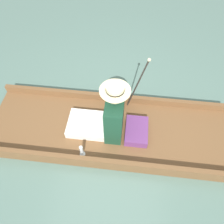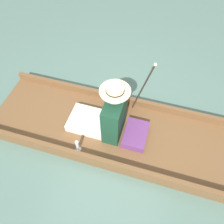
# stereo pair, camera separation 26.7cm
# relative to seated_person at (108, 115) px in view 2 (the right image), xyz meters

# --- Properties ---
(ground_plane) EXTENTS (16.00, 16.00, 0.00)m
(ground_plane) POSITION_rel_seated_person_xyz_m (0.00, -0.02, -0.42)
(ground_plane) COLOR slate
(punt_boat) EXTENTS (1.09, 3.34, 0.22)m
(punt_boat) POSITION_rel_seated_person_xyz_m (0.00, -0.02, -0.36)
(punt_boat) COLOR brown
(punt_boat) RESTS_ON ground_plane
(seat_cushion) EXTENTS (0.43, 0.30, 0.12)m
(seat_cushion) POSITION_rel_seated_person_xyz_m (-0.02, -0.39, -0.26)
(seat_cushion) COLOR #6B3875
(seat_cushion) RESTS_ON punt_boat
(seated_person) EXTENTS (0.47, 0.81, 0.88)m
(seated_person) POSITION_rel_seated_person_xyz_m (0.00, 0.00, 0.00)
(seated_person) COLOR white
(seated_person) RESTS_ON punt_boat
(teddy_bear) EXTENTS (0.31, 0.18, 0.44)m
(teddy_bear) POSITION_rel_seated_person_xyz_m (0.43, -0.09, -0.11)
(teddy_bear) COLOR #846042
(teddy_bear) RESTS_ON punt_boat
(wine_glass) EXTENTS (0.07, 0.07, 0.20)m
(wine_glass) POSITION_rel_seated_person_xyz_m (-0.41, 0.28, -0.20)
(wine_glass) COLOR silver
(wine_glass) RESTS_ON punt_boat
(walking_cane) EXTENTS (0.04, 0.23, 0.91)m
(walking_cane) POSITION_rel_seated_person_xyz_m (0.45, -0.36, 0.21)
(walking_cane) COLOR #2D2823
(walking_cane) RESTS_ON punt_boat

